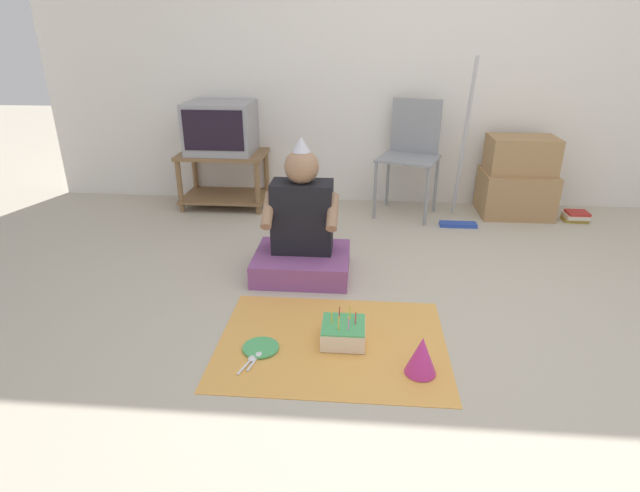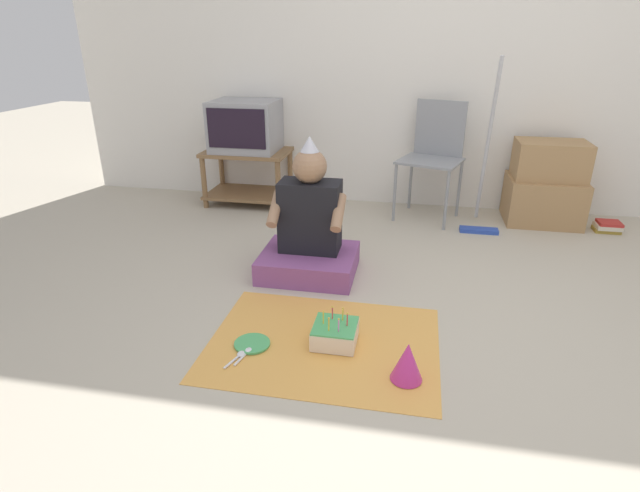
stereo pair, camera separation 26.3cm
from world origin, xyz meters
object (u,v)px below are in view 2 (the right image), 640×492
Objects in this scene: book_pile at (608,227)px; paper_plate at (252,344)px; cardboard_box_stack at (546,186)px; party_hat_blue at (407,361)px; dust_mop at (484,182)px; folding_chair at (434,151)px; birthday_cake at (335,333)px; person_seated at (309,233)px; tv at (245,126)px.

paper_plate is (-2.17, -1.95, -0.03)m from book_pile.
party_hat_blue is (-0.98, -2.21, -0.20)m from cardboard_box_stack.
cardboard_box_stack is 0.51× the size of dust_mop.
folding_chair is 1.43× the size of cardboard_box_stack.
cardboard_box_stack is 2.40m from birthday_cake.
book_pile reaches higher than paper_plate.
dust_mop is at bearing -152.08° from cardboard_box_stack.
book_pile is at bearing -5.04° from folding_chair.
person_seated is (-1.61, -1.24, -0.03)m from cardboard_box_stack.
tv is 2.32m from paper_plate.
paper_plate is at bearing -96.78° from person_seated.
dust_mop reaches higher than book_pile.
birthday_cake reaches higher than book_pile.
folding_chair is at bearing -1.61° from tv.
paper_plate is (-1.71, -2.09, -0.28)m from cardboard_box_stack.
tv is at bearing 108.68° from paper_plate.
tv is 2.91× the size of book_pile.
folding_chair is (1.56, -0.04, -0.13)m from tv.
book_pile is 2.51m from party_hat_blue.
book_pile is 0.88× the size of birthday_cake.
dust_mop is at bearing -8.37° from tv.
folding_chair is 4.35× the size of birthday_cake.
birthday_cake is 1.21× the size of paper_plate.
dust_mop is at bearing 76.18° from party_hat_blue.
party_hat_blue is (1.45, -2.23, -0.57)m from tv.
person_seated is 0.89m from paper_plate.
paper_plate is at bearing -129.34° from cardboard_box_stack.
tv is 2.37m from birthday_cake.
party_hat_blue is at bearing -31.75° from birthday_cake.
tv reaches higher than birthday_cake.
party_hat_blue is (0.63, -0.97, -0.17)m from person_seated.
person_seated is at bearing -142.45° from cardboard_box_stack.
dust_mop is (0.37, -0.24, -0.17)m from folding_chair.
person_seated is at bearing 83.22° from paper_plate.
cardboard_box_stack is at bearing 1.61° from folding_chair.
tv reaches higher than party_hat_blue.
cardboard_box_stack is at bearing -0.45° from tv.
book_pile is 0.22× the size of person_seated.
folding_chair reaches higher than party_hat_blue.
dust_mop is 1.48m from person_seated.
party_hat_blue reaches higher than paper_plate.
book_pile is at bearing 46.11° from birthday_cake.
party_hat_blue reaches higher than book_pile.
dust_mop is at bearing 41.21° from person_seated.
paper_plate is at bearing -165.86° from birthday_cake.
book_pile is (1.33, -0.12, -0.50)m from folding_chair.
dust_mop reaches higher than birthday_cake.
tv is at bearing 118.67° from birthday_cake.
person_seated is at bearing -138.79° from dust_mop.
folding_chair is 2.23m from party_hat_blue.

